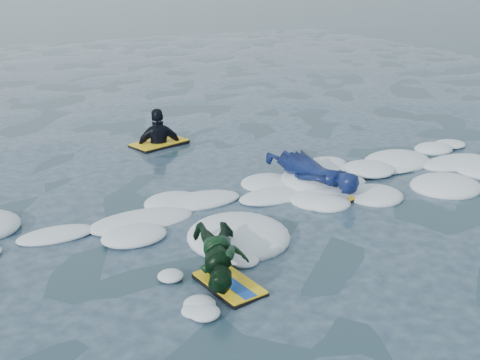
% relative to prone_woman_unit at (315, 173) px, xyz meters
% --- Properties ---
extents(ground, '(120.00, 120.00, 0.00)m').
position_rel_prone_woman_unit_xyz_m(ground, '(-2.23, -1.46, -0.24)').
color(ground, '#162D35').
rests_on(ground, ground).
extents(foam_band, '(12.00, 3.10, 0.30)m').
position_rel_prone_woman_unit_xyz_m(foam_band, '(-2.23, -0.42, -0.24)').
color(foam_band, white).
rests_on(foam_band, ground).
extents(prone_woman_unit, '(0.97, 1.86, 0.47)m').
position_rel_prone_woman_unit_xyz_m(prone_woman_unit, '(0.00, 0.00, 0.00)').
color(prone_woman_unit, black).
rests_on(prone_woman_unit, ground).
extents(prone_child_unit, '(1.02, 1.36, 0.48)m').
position_rel_prone_woman_unit_xyz_m(prone_child_unit, '(-2.42, -1.88, 0.00)').
color(prone_child_unit, black).
rests_on(prone_child_unit, ground).
extents(waiting_rider_unit, '(1.16, 0.86, 1.55)m').
position_rel_prone_woman_unit_xyz_m(waiting_rider_unit, '(-1.34, 3.15, -0.31)').
color(waiting_rider_unit, black).
rests_on(waiting_rider_unit, ground).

